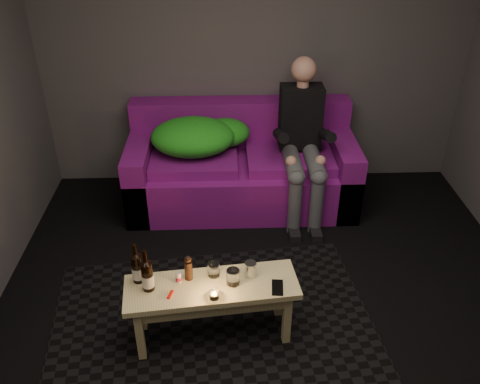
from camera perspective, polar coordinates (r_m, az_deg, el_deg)
The scene contains 17 objects.
floor at distance 3.59m, azimuth 3.67°, elevation -16.34°, with size 4.50×4.50×0.00m, color black.
room at distance 3.04m, azimuth 3.92°, elevation 11.99°, with size 4.50×4.50×4.50m.
rug at distance 3.66m, azimuth -2.98°, elevation -15.06°, with size 2.23×1.62×0.01m, color black.
sofa at distance 4.81m, azimuth 0.17°, elevation 2.66°, with size 2.08×0.94×0.89m.
green_blanket at distance 4.65m, azimuth -4.72°, elevation 6.28°, with size 0.92×0.62×0.31m.
person at distance 4.53m, azimuth 7.01°, elevation 6.08°, with size 0.37×0.86×1.39m.
coffee_table at distance 3.36m, azimuth -3.16°, elevation -11.38°, with size 1.15×0.47×0.46m.
beer_bottle_a at distance 3.32m, azimuth -11.46°, elevation -8.34°, with size 0.07×0.07×0.29m.
beer_bottle_b at distance 3.25m, azimuth -10.37°, elevation -9.18°, with size 0.08×0.08×0.30m.
salt_shaker at distance 3.32m, azimuth -6.91°, elevation -9.47°, with size 0.04×0.04×0.08m, color silver.
pepper_mill at distance 3.31m, azimuth -5.79°, elevation -8.76°, with size 0.05×0.05×0.14m, color black.
tumbler_back at distance 3.34m, azimuth -2.97°, elevation -8.68°, with size 0.08×0.08×0.09m, color white.
tealight at distance 3.20m, azimuth -2.91°, elevation -11.47°, with size 0.06×0.06×0.05m.
tumbler_front at distance 3.27m, azimuth -0.79°, elevation -9.52°, with size 0.09×0.09×0.11m, color white.
steel_cup at distance 3.33m, azimuth 1.19°, elevation -8.67°, with size 0.08×0.08×0.11m, color #B8BCC0.
smartphone at distance 3.28m, azimuth 4.23°, elevation -10.65°, with size 0.07×0.14×0.01m, color black.
red_lighter at distance 3.25m, azimuth -7.82°, elevation -11.33°, with size 0.02×0.07×0.01m, color red.
Camera 1 is at (-0.31, -2.38, 2.67)m, focal length 38.00 mm.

